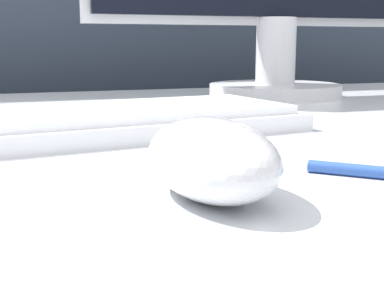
% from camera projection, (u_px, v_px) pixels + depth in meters
% --- Properties ---
extents(partition_panel, '(5.00, 0.03, 1.40)m').
position_uv_depth(partition_panel, '(85.00, 119.00, 1.06)').
color(partition_panel, '#333D4C').
rests_on(partition_panel, ground_plane).
extents(computer_mouse_near, '(0.07, 0.11, 0.04)m').
position_uv_depth(computer_mouse_near, '(211.00, 158.00, 0.28)').
color(computer_mouse_near, silver).
rests_on(computer_mouse_near, desk).
extents(keyboard, '(0.43, 0.20, 0.02)m').
position_uv_depth(keyboard, '(78.00, 124.00, 0.47)').
color(keyboard, white).
rests_on(keyboard, desk).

